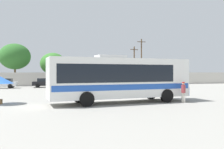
% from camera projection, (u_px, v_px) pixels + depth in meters
% --- Properties ---
extents(ground_plane, '(300.00, 300.00, 0.00)m').
position_uv_depth(ground_plane, '(104.00, 91.00, 29.45)').
color(ground_plane, gray).
extents(perimeter_wall, '(80.00, 0.30, 2.31)m').
position_uv_depth(perimeter_wall, '(86.00, 79.00, 42.86)').
color(perimeter_wall, beige).
rests_on(perimeter_wall, ground_plane).
extents(coach_bus_white_blue, '(11.26, 3.65, 3.65)m').
position_uv_depth(coach_bus_white_blue, '(119.00, 78.00, 18.50)').
color(coach_bus_white_blue, white).
rests_on(coach_bus_white_blue, ground_plane).
extents(attendant_by_bus_door, '(0.45, 0.45, 1.61)m').
position_uv_depth(attendant_by_bus_door, '(183.00, 91.00, 18.46)').
color(attendant_by_bus_door, silver).
rests_on(attendant_by_bus_door, ground_plane).
extents(parked_car_leftmost_white, '(4.24, 2.11, 1.43)m').
position_uv_depth(parked_car_leftmost_white, '(2.00, 83.00, 35.05)').
color(parked_car_leftmost_white, silver).
rests_on(parked_car_leftmost_white, ground_plane).
extents(parked_car_second_black, '(4.38, 2.12, 1.42)m').
position_uv_depth(parked_car_second_black, '(47.00, 82.00, 37.15)').
color(parked_car_second_black, black).
rests_on(parked_car_second_black, ground_plane).
extents(parked_car_third_maroon, '(4.41, 2.18, 1.55)m').
position_uv_depth(parked_car_third_maroon, '(88.00, 82.00, 38.57)').
color(parked_car_third_maroon, maroon).
rests_on(parked_car_third_maroon, ground_plane).
extents(parked_car_rightmost_grey, '(4.26, 2.16, 1.42)m').
position_uv_depth(parked_car_rightmost_grey, '(124.00, 82.00, 39.99)').
color(parked_car_rightmost_grey, slate).
rests_on(parked_car_rightmost_grey, ground_plane).
extents(utility_pole_near, '(1.77, 0.59, 7.48)m').
position_uv_depth(utility_pole_near, '(134.00, 64.00, 47.60)').
color(utility_pole_near, '#4C3823').
rests_on(utility_pole_near, ground_plane).
extents(utility_pole_far, '(1.80, 0.25, 9.26)m').
position_uv_depth(utility_pole_far, '(141.00, 60.00, 49.51)').
color(utility_pole_far, '#4C3823').
rests_on(utility_pole_far, ground_plane).
extents(roadside_tree_left, '(5.44, 5.44, 7.48)m').
position_uv_depth(roadside_tree_left, '(15.00, 57.00, 42.67)').
color(roadside_tree_left, brown).
rests_on(roadside_tree_left, ground_plane).
extents(roadside_tree_midleft, '(4.72, 4.72, 5.99)m').
position_uv_depth(roadside_tree_midleft, '(53.00, 64.00, 44.68)').
color(roadside_tree_midleft, brown).
rests_on(roadside_tree_midleft, ground_plane).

